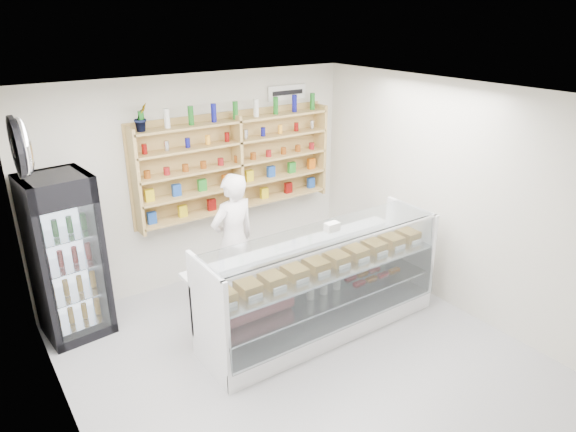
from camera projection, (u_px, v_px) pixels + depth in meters
room at (312, 247)px, 4.93m from camera, size 5.00×5.00×5.00m
display_counter at (320, 302)px, 5.99m from camera, size 2.89×0.86×1.26m
shop_worker at (233, 240)px, 6.37m from camera, size 0.68×0.49×1.73m
drinks_cooler at (66, 257)px, 5.71m from camera, size 0.75×0.73×1.91m
wall_shelving at (237, 164)px, 6.91m from camera, size 2.84×0.28×1.33m
potted_plant at (141, 117)px, 5.97m from camera, size 0.22×0.21×0.33m
security_mirror at (23, 146)px, 4.32m from camera, size 0.15×0.50×0.50m
wall_sign at (287, 92)px, 7.17m from camera, size 0.62×0.03×0.20m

